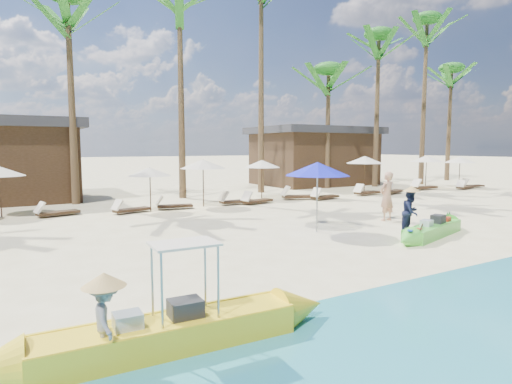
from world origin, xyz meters
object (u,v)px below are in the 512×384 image
yellow_canoe (170,332)px  blue_umbrella (317,169)px  green_canoe (433,230)px  tourist (387,196)px

yellow_canoe → blue_umbrella: size_ratio=2.48×
green_canoe → yellow_canoe: 10.20m
tourist → blue_umbrella: (-3.71, -0.42, 1.16)m
tourist → blue_umbrella: size_ratio=0.81×
green_canoe → blue_umbrella: blue_umbrella is taller
green_canoe → yellow_canoe: bearing=-178.5°
green_canoe → tourist: 3.08m
green_canoe → yellow_canoe: size_ratio=0.86×
blue_umbrella → yellow_canoe: bearing=-141.4°
green_canoe → yellow_canoe: yellow_canoe is taller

